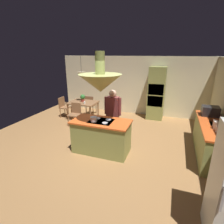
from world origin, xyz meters
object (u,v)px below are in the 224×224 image
at_px(dining_table, 83,104).
at_px(potted_plant_on_table, 83,98).
at_px(canister_sugar, 217,125).
at_px(microwave_on_counter, 210,111).
at_px(canister_tea, 215,123).
at_px(chair_by_back_wall, 90,104).
at_px(chair_at_corner, 64,106).
at_px(person_at_island, 113,113).
at_px(cup_on_table, 84,103).
at_px(canister_flour, 218,129).
at_px(oven_tower, 156,94).
at_px(cooking_pot_on_cooktop, 94,119).
at_px(chair_facing_island, 75,113).
at_px(kitchen_island, 101,136).

xyz_separation_m(dining_table, potted_plant_on_table, (-0.03, 0.05, 0.27)).
xyz_separation_m(canister_sugar, microwave_on_counter, (0.00, 1.02, 0.04)).
distance_m(canister_sugar, canister_tea, 0.18).
height_order(chair_by_back_wall, microwave_on_counter, microwave_on_counter).
distance_m(chair_at_corner, potted_plant_on_table, 1.01).
height_order(person_at_island, cup_on_table, person_at_island).
relative_size(canister_flour, canister_tea, 0.88).
xyz_separation_m(oven_tower, person_at_island, (-1.00, -2.57, -0.13)).
bearing_deg(dining_table, chair_by_back_wall, 90.00).
relative_size(oven_tower, cup_on_table, 24.04).
bearing_deg(microwave_on_counter, chair_by_back_wall, 164.11).
xyz_separation_m(oven_tower, canister_sugar, (1.74, -2.81, -0.06)).
distance_m(chair_at_corner, cooking_pot_on_cooktop, 3.38).
relative_size(chair_facing_island, chair_at_corner, 1.00).
height_order(chair_facing_island, microwave_on_counter, microwave_on_counter).
bearing_deg(potted_plant_on_table, kitchen_island, -51.14).
height_order(oven_tower, chair_by_back_wall, oven_tower).
bearing_deg(dining_table, canister_flour, -22.14).
relative_size(chair_facing_island, microwave_on_counter, 1.89).
xyz_separation_m(chair_facing_island, potted_plant_on_table, (-0.03, 0.70, 0.42)).
bearing_deg(cooking_pot_on_cooktop, canister_tea, 13.90).
bearing_deg(potted_plant_on_table, chair_at_corner, -176.73).
bearing_deg(kitchen_island, chair_by_back_wall, 121.73).
relative_size(kitchen_island, microwave_on_counter, 3.46).
height_order(kitchen_island, canister_tea, canister_tea).
bearing_deg(chair_at_corner, person_at_island, -117.42).
xyz_separation_m(kitchen_island, microwave_on_counter, (2.84, 1.46, 0.60)).
bearing_deg(canister_tea, canister_flour, -90.00).
relative_size(oven_tower, potted_plant_on_table, 7.21).
distance_m(chair_by_back_wall, potted_plant_on_table, 0.73).
bearing_deg(chair_facing_island, microwave_on_counter, 0.08).
height_order(chair_at_corner, canister_sugar, canister_sugar).
distance_m(kitchen_island, person_at_island, 0.84).
height_order(person_at_island, chair_at_corner, person_at_island).
bearing_deg(chair_facing_island, oven_tower, 32.63).
bearing_deg(canister_flour, canister_tea, 90.00).
bearing_deg(person_at_island, potted_plant_on_table, 141.13).
height_order(cup_on_table, canister_sugar, canister_sugar).
bearing_deg(oven_tower, chair_at_corner, -163.03).
bearing_deg(dining_table, chair_at_corner, -180.00).
relative_size(oven_tower, person_at_island, 1.30).
relative_size(chair_at_corner, cup_on_table, 9.67).
bearing_deg(canister_tea, chair_facing_island, 169.54).
bearing_deg(canister_tea, person_at_island, 178.66).
xyz_separation_m(chair_at_corner, cooking_pot_on_cooktop, (2.49, -2.23, 0.50)).
distance_m(kitchen_island, cooking_pot_on_cooktop, 0.58).
relative_size(kitchen_island, oven_tower, 0.73).
height_order(person_at_island, microwave_on_counter, person_at_island).
bearing_deg(cup_on_table, canister_flour, -20.56).
height_order(potted_plant_on_table, canister_flour, canister_flour).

